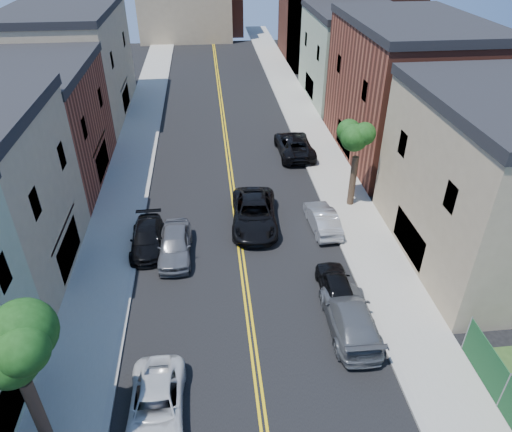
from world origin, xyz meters
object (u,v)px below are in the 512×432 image
object	(u,v)px
black_car_right	(336,285)
grey_car_right	(350,316)
white_pickup	(156,406)
grey_car_left	(175,244)
black_car_left	(147,238)
black_suv_lane	(254,214)
silver_car_right	(322,219)
dark_car_right_far	(294,145)

from	to	relation	value
black_car_right	grey_car_right	bearing A→B (deg)	93.84
black_car_right	white_pickup	bearing A→B (deg)	36.65
grey_car_left	black_car_right	world-z (taller)	grey_car_left
grey_car_left	grey_car_right	size ratio (longest dim) A/B	0.86
black_car_left	black_suv_lane	world-z (taller)	black_suv_lane
silver_car_right	dark_car_right_far	xyz separation A→B (m)	(0.15, 11.01, 0.12)
grey_car_left	dark_car_right_far	distance (m)	15.88
silver_car_right	dark_car_right_far	distance (m)	11.02
silver_car_right	black_car_right	bearing A→B (deg)	80.50
silver_car_right	dark_car_right_far	size ratio (longest dim) A/B	0.72
black_car_left	black_suv_lane	size ratio (longest dim) A/B	0.75
grey_car_left	black_suv_lane	bearing A→B (deg)	29.94
white_pickup	grey_car_left	distance (m)	10.49
grey_car_left	black_car_left	xyz separation A→B (m)	(-1.70, 1.00, -0.13)
black_suv_lane	white_pickup	bearing A→B (deg)	-107.38
grey_car_left	white_pickup	bearing A→B (deg)	-91.01
white_pickup	dark_car_right_far	world-z (taller)	dark_car_right_far
grey_car_right	silver_car_right	world-z (taller)	grey_car_right
grey_car_right	black_suv_lane	size ratio (longest dim) A/B	0.89
black_car_right	dark_car_right_far	bearing A→B (deg)	-91.03
white_pickup	grey_car_left	xyz separation A→B (m)	(0.36, 10.48, 0.14)
silver_car_right	white_pickup	bearing A→B (deg)	49.38
grey_car_right	silver_car_right	xyz separation A→B (m)	(0.63, 8.55, -0.08)
black_suv_lane	silver_car_right	bearing A→B (deg)	-7.00
grey_car_left	black_suv_lane	size ratio (longest dim) A/B	0.77
silver_car_right	dark_car_right_far	bearing A→B (deg)	-93.77
black_car_left	grey_car_left	bearing A→B (deg)	-31.51
grey_car_left	black_car_left	bearing A→B (deg)	150.44
white_pickup	silver_car_right	world-z (taller)	silver_car_right
white_pickup	black_suv_lane	world-z (taller)	black_suv_lane
black_car_left	dark_car_right_far	size ratio (longest dim) A/B	0.78
black_car_left	black_car_right	size ratio (longest dim) A/B	1.13
black_car_right	grey_car_left	bearing A→B (deg)	-25.45
grey_car_right	black_car_left	bearing A→B (deg)	-35.60
grey_car_right	black_car_right	bearing A→B (deg)	-86.62
silver_car_right	grey_car_left	bearing A→B (deg)	8.50
silver_car_right	black_suv_lane	xyz separation A→B (m)	(-4.25, 0.85, 0.14)
white_pickup	silver_car_right	size ratio (longest dim) A/B	1.10
grey_car_right	dark_car_right_far	world-z (taller)	dark_car_right_far
grey_car_right	silver_car_right	distance (m)	8.57
white_pickup	black_car_right	size ratio (longest dim) A/B	1.16
black_car_left	black_car_right	world-z (taller)	black_car_right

